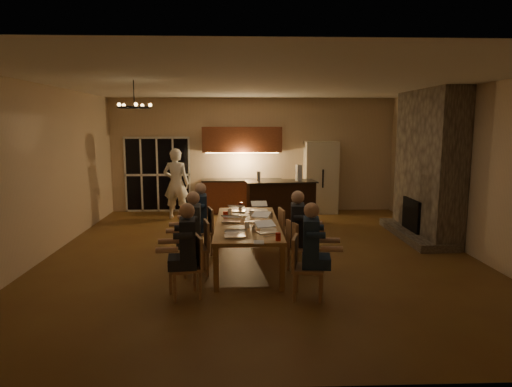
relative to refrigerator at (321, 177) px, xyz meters
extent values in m
plane|color=brown|center=(-1.90, -4.15, -1.00)|extent=(9.00, 9.00, 0.00)
cube|color=#C7AD8D|center=(-1.90, 0.37, 0.60)|extent=(8.00, 0.04, 3.20)
cube|color=#C7AD8D|center=(-5.92, -4.15, 0.60)|extent=(0.04, 9.00, 3.20)
cube|color=#C7AD8D|center=(2.12, -4.15, 0.60)|extent=(0.04, 9.00, 3.20)
cube|color=white|center=(-1.90, -4.15, 2.22)|extent=(8.00, 9.00, 0.04)
cube|color=black|center=(-4.60, 0.32, 0.05)|extent=(1.86, 0.08, 2.10)
cube|color=#756B5C|center=(1.80, -2.95, 0.60)|extent=(0.58, 2.50, 3.20)
cube|color=beige|center=(0.00, 0.00, 0.00)|extent=(0.90, 0.68, 2.00)
cube|color=#A17340|center=(-2.15, -4.73, -0.62)|extent=(1.10, 2.90, 0.75)
cube|color=black|center=(-1.26, -1.46, -0.46)|extent=(1.81, 0.87, 1.08)
imported|color=white|center=(-3.95, -0.67, -0.07)|extent=(0.73, 0.53, 1.86)
torus|color=black|center=(-4.05, -4.77, 1.75)|extent=(0.56, 0.56, 0.03)
cylinder|color=white|center=(-2.16, -5.13, -0.20)|extent=(0.08, 0.08, 0.10)
cylinder|color=white|center=(-2.06, -4.13, -0.20)|extent=(0.08, 0.08, 0.10)
cylinder|color=white|center=(-2.48, -3.96, -0.20)|extent=(0.08, 0.08, 0.10)
cylinder|color=red|center=(-1.72, -6.03, -0.19)|extent=(0.08, 0.08, 0.12)
cylinder|color=red|center=(-2.55, -4.31, -0.19)|extent=(0.09, 0.09, 0.12)
cylinder|color=#B2B2B7|center=(-2.07, -5.48, -0.19)|extent=(0.06, 0.06, 0.12)
cylinder|color=#3F0F0C|center=(-2.26, -3.32, -0.19)|extent=(0.07, 0.07, 0.12)
cylinder|color=#B2B2B7|center=(-1.71, -4.39, -0.19)|extent=(0.06, 0.06, 0.12)
cylinder|color=white|center=(-1.82, -5.34, -0.24)|extent=(0.27, 0.27, 0.02)
cylinder|color=white|center=(-2.41, -5.58, -0.24)|extent=(0.24, 0.24, 0.02)
cylinder|color=white|center=(-1.78, -3.92, -0.24)|extent=(0.27, 0.27, 0.02)
cube|color=white|center=(-2.01, -6.13, -0.24)|extent=(0.16, 0.21, 0.01)
cylinder|color=#99999E|center=(-1.80, -1.45, 0.20)|extent=(0.09, 0.09, 0.24)
cube|color=silver|center=(-0.81, -1.42, 0.28)|extent=(0.15, 0.15, 0.40)
camera|label=1|loc=(-2.30, -12.63, 1.47)|focal=32.00mm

